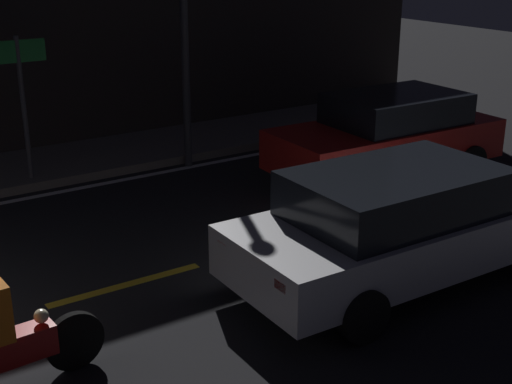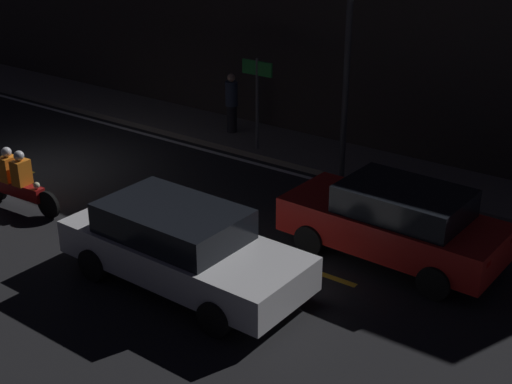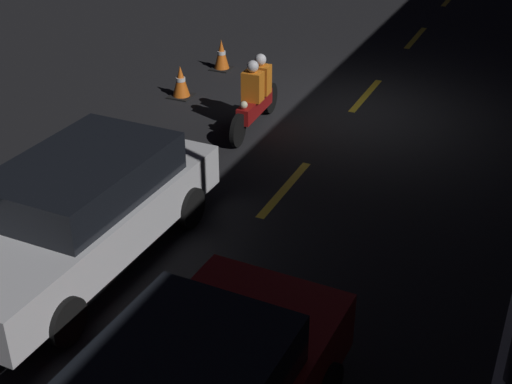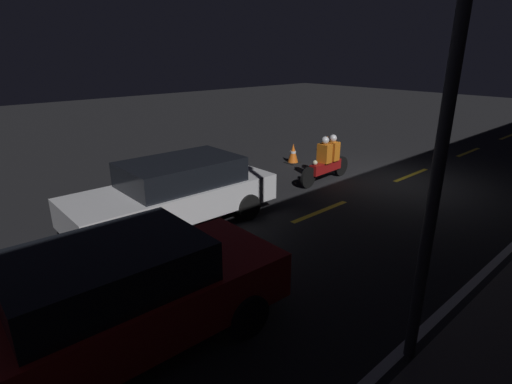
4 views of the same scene
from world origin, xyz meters
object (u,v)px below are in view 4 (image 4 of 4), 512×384
object	(u,v)px
sedan_white	(176,191)
traffic_cone_mid	(293,154)
taxi_red	(124,295)
traffic_cone_near	(327,145)
motorcycle	(327,160)
street_lamp	(449,98)

from	to	relation	value
sedan_white	traffic_cone_mid	bearing A→B (deg)	-161.85
taxi_red	traffic_cone_near	world-z (taller)	taxi_red
motorcycle	traffic_cone_near	xyz separation A→B (m)	(-2.68, -2.08, -0.30)
taxi_red	traffic_cone_near	size ratio (longest dim) A/B	6.04
taxi_red	motorcycle	xyz separation A→B (m)	(-7.60, -2.74, -0.14)
sedan_white	street_lamp	distance (m)	6.12
sedan_white	motorcycle	xyz separation A→B (m)	(-4.97, 0.30, -0.12)
motorcycle	traffic_cone_mid	xyz separation A→B (m)	(-0.78, -2.08, -0.31)
taxi_red	street_lamp	world-z (taller)	street_lamp
taxi_red	traffic_cone_mid	bearing A→B (deg)	31.64
traffic_cone_near	street_lamp	bearing A→B (deg)	43.84
sedan_white	street_lamp	world-z (taller)	street_lamp
traffic_cone_mid	street_lamp	world-z (taller)	street_lamp
sedan_white	street_lamp	bearing A→B (deg)	90.60
traffic_cone_near	traffic_cone_mid	bearing A→B (deg)	0.25
motorcycle	street_lamp	world-z (taller)	street_lamp
traffic_cone_mid	sedan_white	bearing A→B (deg)	17.18
taxi_red	sedan_white	bearing A→B (deg)	50.93
sedan_white	traffic_cone_mid	world-z (taller)	sedan_white
motorcycle	sedan_white	bearing A→B (deg)	-6.81
sedan_white	taxi_red	bearing A→B (deg)	50.17
taxi_red	motorcycle	size ratio (longest dim) A/B	1.83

